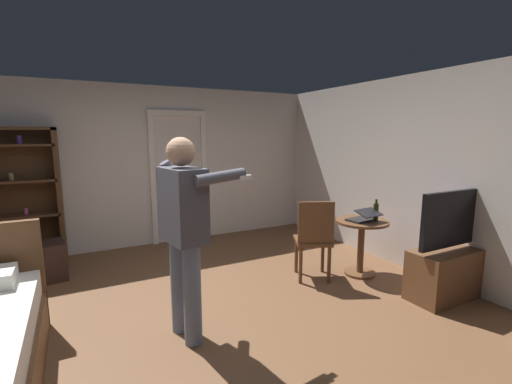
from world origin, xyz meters
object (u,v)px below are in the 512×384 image
at_px(tv_flatscreen, 449,265).
at_px(laptop, 363,217).
at_px(person_blue_shirt, 184,224).
at_px(bookshelf, 22,192).
at_px(bottle_on_table, 376,212).
at_px(side_table, 361,238).
at_px(suitcase_dark, 19,263).
at_px(wooden_chair, 314,237).
at_px(suitcase_small, 39,263).

xyz_separation_m(tv_flatscreen, laptop, (-0.41, 0.87, 0.39)).
relative_size(laptop, person_blue_shirt, 0.21).
bearing_deg(bookshelf, bottle_on_table, -31.71).
relative_size(bookshelf, side_table, 2.65).
height_order(tv_flatscreen, suitcase_dark, tv_flatscreen).
bearing_deg(suitcase_dark, bottle_on_table, -14.79).
height_order(tv_flatscreen, laptop, tv_flatscreen).
bearing_deg(suitcase_dark, person_blue_shirt, -44.93).
relative_size(wooden_chair, suitcase_dark, 1.83).
distance_m(bookshelf, tv_flatscreen, 5.30).
bearing_deg(suitcase_small, person_blue_shirt, -66.30).
bearing_deg(wooden_chair, person_blue_shirt, -164.77).
distance_m(bottle_on_table, wooden_chair, 0.85).
bearing_deg(tv_flatscreen, bottle_on_table, 106.60).
bearing_deg(wooden_chair, laptop, -15.60).
xyz_separation_m(bookshelf, wooden_chair, (3.12, -2.20, -0.45)).
height_order(wooden_chair, person_blue_shirt, person_blue_shirt).
bearing_deg(suitcase_dark, suitcase_small, -26.08).
relative_size(person_blue_shirt, suitcase_dark, 3.21).
xyz_separation_m(bottle_on_table, suitcase_small, (-3.73, 1.70, -0.58)).
bearing_deg(suitcase_dark, bookshelf, 95.39).
bearing_deg(tv_flatscreen, laptop, 115.45).
relative_size(side_table, person_blue_shirt, 0.40).
relative_size(side_table, bottle_on_table, 2.61).
bearing_deg(suitcase_dark, wooden_chair, -17.11).
xyz_separation_m(tv_flatscreen, suitcase_small, (-3.97, 2.53, -0.13)).
relative_size(bottle_on_table, suitcase_small, 0.48).
bearing_deg(wooden_chair, bottle_on_table, -14.97).
distance_m(tv_flatscreen, wooden_chair, 1.47).
height_order(tv_flatscreen, side_table, tv_flatscreen).
height_order(side_table, suitcase_dark, side_table).
relative_size(tv_flatscreen, person_blue_shirt, 0.68).
bearing_deg(suitcase_small, bottle_on_table, -33.21).
relative_size(side_table, laptop, 1.95).
relative_size(suitcase_dark, suitcase_small, 0.97).
bearing_deg(bookshelf, suitcase_small, -76.34).
relative_size(bottle_on_table, wooden_chair, 0.27).
bearing_deg(suitcase_dark, side_table, -14.62).
xyz_separation_m(tv_flatscreen, suitcase_dark, (-4.19, 2.70, -0.14)).
bearing_deg(wooden_chair, suitcase_small, 153.12).
distance_m(tv_flatscreen, person_blue_shirt, 2.87).
xyz_separation_m(bottle_on_table, suitcase_dark, (-3.95, 1.87, -0.59)).
relative_size(tv_flatscreen, wooden_chair, 1.19).
distance_m(tv_flatscreen, bottle_on_table, 0.98).
xyz_separation_m(side_table, laptop, (-0.03, -0.04, 0.28)).
distance_m(laptop, person_blue_shirt, 2.35).
distance_m(bookshelf, wooden_chair, 3.84).
bearing_deg(side_table, tv_flatscreen, -66.95).
bearing_deg(person_blue_shirt, wooden_chair, 15.23).
xyz_separation_m(laptop, bottle_on_table, (0.17, -0.04, 0.06)).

